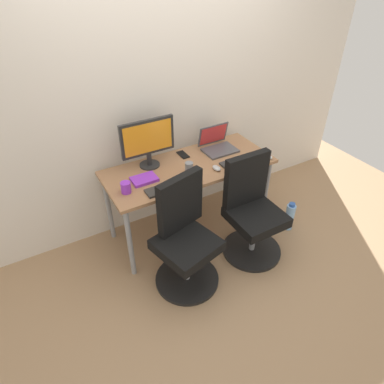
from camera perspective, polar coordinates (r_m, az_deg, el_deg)
ground_plane at (r=3.49m, az=-0.41°, el=-6.00°), size 5.28×5.28×0.00m
back_wall at (r=3.12m, az=-4.26°, el=16.57°), size 4.40×0.04×2.60m
desk at (r=3.08m, az=-0.46°, el=3.26°), size 1.52×0.64×0.74m
office_chair_left at (r=2.76m, az=-1.25°, el=-7.83°), size 0.54×0.54×0.94m
office_chair_right at (r=3.06m, az=9.91°, el=-3.34°), size 0.54×0.54×0.94m
water_bottle_on_floor at (r=3.53m, az=15.97°, el=-3.94°), size 0.09×0.09×0.31m
desktop_monitor at (r=2.95m, az=-7.40°, el=8.57°), size 0.48×0.18×0.43m
open_laptop at (r=3.29m, az=4.23°, el=8.03°), size 0.31×0.27×0.22m
keyboard_by_monitor at (r=2.75m, az=-4.33°, el=0.66°), size 0.34×0.12×0.02m
keyboard_by_laptop at (r=3.11m, az=7.73°, el=5.06°), size 0.34×0.12×0.02m
mouse_by_monitor at (r=3.23m, az=12.60°, el=5.83°), size 0.06×0.10×0.03m
mouse_by_laptop at (r=2.99m, az=4.12°, el=4.01°), size 0.06×0.10×0.03m
coffee_mug at (r=2.73m, az=-10.97°, el=0.75°), size 0.08×0.08×0.09m
pen_cup at (r=2.91m, az=-0.50°, el=4.02°), size 0.07×0.07×0.10m
phone_near_laptop at (r=3.20m, az=-1.52°, el=6.25°), size 0.07×0.14×0.01m
notebook at (r=2.86m, az=-7.96°, el=2.13°), size 0.21×0.15×0.03m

